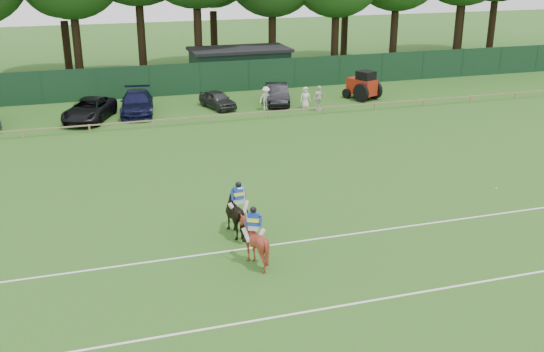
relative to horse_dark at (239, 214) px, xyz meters
name	(u,v)px	position (x,y,z in m)	size (l,w,h in m)	color
ground	(282,233)	(1.71, -0.42, -0.87)	(160.00, 160.00, 0.00)	#1E4C14
horse_dark	(239,214)	(0.00, 0.00, 0.00)	(0.94, 2.05, 1.73)	black
horse_chestnut	(254,242)	(-0.13, -2.65, 0.00)	(1.39, 1.57, 1.73)	maroon
suv_black	(89,110)	(-5.14, 20.64, -0.13)	(2.46, 5.34, 1.48)	black
sedan_navy	(137,103)	(-1.85, 21.49, -0.09)	(2.19, 5.39, 1.56)	black
hatch_grey	(218,100)	(3.93, 21.47, -0.24)	(1.49, 3.69, 1.26)	#2D2E30
estate_black	(277,94)	(8.47, 21.40, -0.12)	(1.59, 4.55, 1.50)	black
spectator_left	(266,98)	(7.16, 19.95, -0.03)	(1.09, 0.63, 1.68)	silver
spectator_mid	(319,98)	(10.71, 18.61, 0.03)	(1.05, 0.44, 1.80)	silver
spectator_right	(305,98)	(10.03, 19.51, -0.08)	(0.77, 0.50, 1.57)	white
rider_dark	(239,197)	(0.00, -0.01, 0.77)	(0.93, 0.42, 1.41)	silver
rider_chestnut	(253,223)	(-0.13, -2.66, 0.76)	(0.89, 0.79, 2.05)	silver
polo_ball	(496,189)	(13.19, 1.15, -0.82)	(0.09, 0.09, 0.09)	silver
pitch_lines	(312,271)	(1.71, -3.92, -0.86)	(60.00, 5.10, 0.01)	silver
pitch_rail	(198,117)	(1.71, 17.58, -0.42)	(62.10, 0.10, 0.50)	#997F5B
perimeter_fence	(176,80)	(1.71, 26.58, 0.38)	(92.08, 0.08, 2.50)	#14351E
utility_shed	(240,66)	(7.71, 29.58, 0.67)	(8.40, 4.40, 3.04)	#14331E
tree_row	(184,76)	(3.71, 34.58, -0.87)	(96.00, 12.00, 21.00)	#26561C
tractor	(363,86)	(15.29, 20.94, 0.18)	(2.63, 3.09, 2.21)	#A4210F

